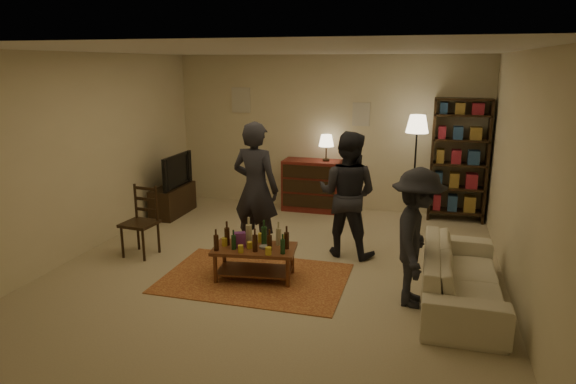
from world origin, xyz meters
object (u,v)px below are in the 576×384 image
at_px(sofa, 462,276).
at_px(coffee_table, 254,250).
at_px(dresser, 312,184).
at_px(floor_lamp, 417,132).
at_px(bookshelf, 459,159).
at_px(person_right, 347,194).
at_px(dining_chair, 142,218).
at_px(tv_stand, 173,193).
at_px(person_left, 256,189).
at_px(person_by_sofa, 416,238).

bearing_deg(sofa, coffee_table, 90.51).
bearing_deg(dresser, floor_lamp, -8.18).
xyz_separation_m(floor_lamp, sofa, (0.64, -2.86, -1.19)).
xyz_separation_m(bookshelf, person_right, (-1.50, -2.08, -0.19)).
distance_m(dining_chair, tv_stand, 1.91).
height_order(dresser, floor_lamp, floor_lamp).
height_order(sofa, person_left, person_left).
bearing_deg(sofa, person_by_sofa, 110.11).
xyz_separation_m(tv_stand, person_right, (3.19, -1.10, 0.46)).
relative_size(coffee_table, person_right, 0.62).
height_order(bookshelf, floor_lamp, bookshelf).
distance_m(dining_chair, person_by_sofa, 3.68).
bearing_deg(coffee_table, floor_lamp, 58.79).
height_order(person_right, person_by_sofa, person_right).
xyz_separation_m(coffee_table, tv_stand, (-2.26, 2.22, 0.01)).
bearing_deg(coffee_table, dining_chair, 167.42).
relative_size(dining_chair, person_left, 0.53).
xyz_separation_m(dining_chair, sofa, (4.13, -0.37, -0.21)).
relative_size(dresser, person_by_sofa, 0.90).
relative_size(tv_stand, dresser, 0.78).
relative_size(dining_chair, person_by_sofa, 0.64).
distance_m(tv_stand, person_left, 2.49).
height_order(tv_stand, floor_lamp, floor_lamp).
bearing_deg(dresser, tv_stand, -157.93).
xyz_separation_m(dining_chair, floor_lamp, (3.49, 2.49, 0.99)).
bearing_deg(person_right, dresser, -54.62).
height_order(dresser, person_left, person_left).
relative_size(person_right, person_by_sofa, 1.12).
bearing_deg(dining_chair, sofa, 0.39).
distance_m(coffee_table, person_left, 1.03).
height_order(coffee_table, dining_chair, dining_chair).
distance_m(bookshelf, person_right, 2.56).
bearing_deg(dining_chair, tv_stand, 111.13).
xyz_separation_m(dresser, person_left, (-0.26, -2.30, 0.44)).
bearing_deg(bookshelf, floor_lamp, -154.99).
relative_size(floor_lamp, person_right, 1.04).
height_order(dresser, person_right, person_right).
relative_size(dining_chair, person_right, 0.57).
distance_m(dresser, sofa, 3.93).
height_order(sofa, person_by_sofa, person_by_sofa).
bearing_deg(person_by_sofa, sofa, -69.06).
xyz_separation_m(person_left, person_right, (1.20, 0.29, -0.06)).
relative_size(tv_stand, person_right, 0.62).
bearing_deg(tv_stand, person_by_sofa, -29.90).
xyz_separation_m(dining_chair, dresser, (1.74, 2.74, -0.03)).
height_order(sofa, person_right, person_right).
bearing_deg(person_by_sofa, coffee_table, 85.91).
distance_m(sofa, person_left, 2.84).
bearing_deg(person_left, dresser, -86.05).
relative_size(bookshelf, floor_lamp, 1.14).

